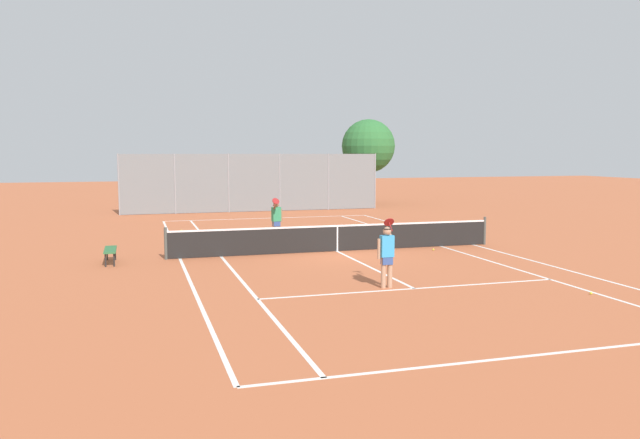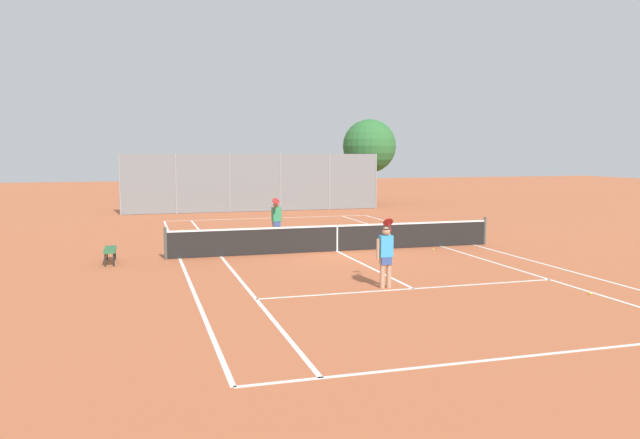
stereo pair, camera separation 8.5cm
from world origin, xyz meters
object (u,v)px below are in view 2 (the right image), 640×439
at_px(loose_tennis_ball_0, 367,239).
at_px(loose_tennis_ball_1, 433,250).
at_px(loose_tennis_ball_3, 590,293).
at_px(tennis_net, 337,237).
at_px(player_near_side, 386,253).
at_px(player_far_left, 276,219).
at_px(tree_behind_left, 369,148).
at_px(loose_tennis_ball_2, 182,230).
at_px(courtside_bench, 110,250).

distance_m(loose_tennis_ball_0, loose_tennis_ball_1, 3.44).
bearing_deg(loose_tennis_ball_3, tennis_net, 115.36).
distance_m(tennis_net, player_near_side, 6.13).
bearing_deg(player_near_side, loose_tennis_ball_3, -25.60).
bearing_deg(player_far_left, player_near_side, -84.35).
height_order(player_far_left, loose_tennis_ball_0, player_far_left).
distance_m(player_far_left, loose_tennis_ball_1, 6.28).
bearing_deg(tree_behind_left, loose_tennis_ball_1, -104.31).
bearing_deg(loose_tennis_ball_0, loose_tennis_ball_3, -80.08).
xyz_separation_m(player_far_left, loose_tennis_ball_0, (3.61, -0.60, -0.89)).
distance_m(player_far_left, loose_tennis_ball_2, 5.68).
bearing_deg(tennis_net, courtside_bench, -178.43).
height_order(loose_tennis_ball_2, tree_behind_left, tree_behind_left).
relative_size(player_near_side, tree_behind_left, 0.31).
bearing_deg(courtside_bench, loose_tennis_ball_2, 70.22).
bearing_deg(loose_tennis_ball_2, player_far_left, -53.13).
bearing_deg(loose_tennis_ball_0, player_far_left, 170.49).
relative_size(tennis_net, loose_tennis_ball_2, 181.82).
distance_m(tennis_net, player_far_left, 3.39).
relative_size(loose_tennis_ball_3, tree_behind_left, 0.01).
bearing_deg(loose_tennis_ball_3, loose_tennis_ball_1, 94.02).
distance_m(courtside_bench, tree_behind_left, 25.57).
bearing_deg(player_near_side, tennis_net, 83.89).
distance_m(player_far_left, loose_tennis_ball_0, 3.76).
distance_m(loose_tennis_ball_0, courtside_bench, 10.08).
relative_size(player_near_side, loose_tennis_ball_0, 26.88).
height_order(loose_tennis_ball_0, courtside_bench, courtside_bench).
bearing_deg(loose_tennis_ball_0, loose_tennis_ball_2, 143.86).
relative_size(loose_tennis_ball_0, loose_tennis_ball_2, 1.00).
bearing_deg(loose_tennis_ball_1, tree_behind_left, 75.69).
bearing_deg(loose_tennis_ball_0, player_near_side, -107.74).
bearing_deg(player_far_left, loose_tennis_ball_2, 126.87).
xyz_separation_m(loose_tennis_ball_3, tree_behind_left, (4.59, 27.56, 3.80)).
height_order(tennis_net, player_far_left, player_far_left).
relative_size(player_far_left, loose_tennis_ball_3, 26.88).
bearing_deg(loose_tennis_ball_0, loose_tennis_ball_1, -67.10).
height_order(player_near_side, courtside_bench, player_near_side).
xyz_separation_m(loose_tennis_ball_0, loose_tennis_ball_3, (1.86, -10.66, 0.00)).
height_order(tennis_net, tree_behind_left, tree_behind_left).
xyz_separation_m(loose_tennis_ball_3, courtside_bench, (-11.60, 8.06, 0.38)).
distance_m(tennis_net, courtside_bench, 7.68).
distance_m(loose_tennis_ball_2, courtside_bench, 8.18).
bearing_deg(loose_tennis_ball_2, tennis_net, -56.69).
relative_size(player_far_left, loose_tennis_ball_1, 26.88).
xyz_separation_m(player_near_side, loose_tennis_ball_1, (4.05, 5.30, -0.89)).
relative_size(loose_tennis_ball_0, courtside_bench, 0.04).
distance_m(loose_tennis_ball_0, tree_behind_left, 18.48).
relative_size(loose_tennis_ball_3, courtside_bench, 0.04).
relative_size(loose_tennis_ball_0, loose_tennis_ball_1, 1.00).
xyz_separation_m(player_far_left, tree_behind_left, (10.06, 16.29, 2.91)).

